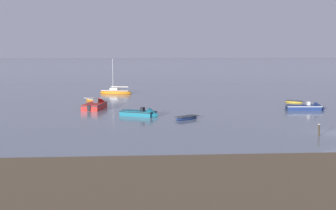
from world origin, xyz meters
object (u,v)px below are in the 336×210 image
at_px(rowboat_moored_3, 93,100).
at_px(motorboat_moored_3, 309,108).
at_px(sailboat_moored_0, 116,92).
at_px(mooring_post_left, 319,130).
at_px(rowboat_moored_4, 294,102).
at_px(motorboat_moored_0, 143,114).
at_px(rowboat_moored_0, 187,118).
at_px(motorboat_moored_2, 96,106).

xyz_separation_m(rowboat_moored_3, motorboat_moored_3, (31.71, -14.40, 0.08)).
distance_m(sailboat_moored_0, rowboat_moored_3, 14.08).
bearing_deg(motorboat_moored_3, mooring_post_left, -102.94).
bearing_deg(motorboat_moored_3, rowboat_moored_4, 88.42).
xyz_separation_m(sailboat_moored_0, rowboat_moored_4, (29.22, -18.20, -0.18)).
relative_size(sailboat_moored_0, motorboat_moored_0, 1.28).
bearing_deg(mooring_post_left, rowboat_moored_0, 132.67).
bearing_deg(motorboat_moored_2, rowboat_moored_0, -124.94).
height_order(sailboat_moored_0, rowboat_moored_4, sailboat_moored_0).
distance_m(motorboat_moored_3, mooring_post_left, 22.03).
height_order(motorboat_moored_0, mooring_post_left, mooring_post_left).
bearing_deg(motorboat_moored_3, sailboat_moored_0, 139.61).
bearing_deg(sailboat_moored_0, mooring_post_left, 130.52).
distance_m(motorboat_moored_0, mooring_post_left, 23.72).
xyz_separation_m(motorboat_moored_2, rowboat_moored_4, (31.51, 5.24, -0.19)).
relative_size(motorboat_moored_0, motorboat_moored_3, 0.97).
height_order(sailboat_moored_0, motorboat_moored_2, sailboat_moored_0).
bearing_deg(motorboat_moored_2, rowboat_moored_3, 18.94).
bearing_deg(rowboat_moored_3, motorboat_moored_3, 39.84).
bearing_deg(motorboat_moored_3, motorboat_moored_2, 175.88).
distance_m(sailboat_moored_0, mooring_post_left, 53.60).
xyz_separation_m(motorboat_moored_0, rowboat_moored_3, (-7.89, 19.13, -0.06)).
bearing_deg(motorboat_moored_3, motorboat_moored_0, -164.32).
relative_size(sailboat_moored_0, motorboat_moored_3, 1.24).
distance_m(rowboat_moored_0, sailboat_moored_0, 37.35).
xyz_separation_m(rowboat_moored_0, rowboat_moored_4, (19.58, 17.88, -0.03)).
height_order(rowboat_moored_0, motorboat_moored_0, motorboat_moored_0).
distance_m(rowboat_moored_0, rowboat_moored_4, 26.51).
bearing_deg(motorboat_moored_0, sailboat_moored_0, 127.08).
distance_m(sailboat_moored_0, motorboat_moored_3, 39.75).
bearing_deg(rowboat_moored_0, mooring_post_left, 90.66).
relative_size(motorboat_moored_0, rowboat_moored_4, 1.95).
bearing_deg(motorboat_moored_3, rowboat_moored_0, -152.06).
bearing_deg(motorboat_moored_0, rowboat_moored_0, -2.72).
bearing_deg(sailboat_moored_0, rowboat_moored_0, 121.72).
bearing_deg(rowboat_moored_4, motorboat_moored_0, 73.93).
relative_size(motorboat_moored_3, mooring_post_left, 4.10).
height_order(motorboat_moored_0, rowboat_moored_3, motorboat_moored_0).
relative_size(rowboat_moored_0, motorboat_moored_3, 0.62).
xyz_separation_m(motorboat_moored_0, rowboat_moored_4, (24.86, 14.55, -0.12)).
xyz_separation_m(motorboat_moored_0, motorboat_moored_3, (23.82, 4.73, 0.01)).
distance_m(motorboat_moored_2, rowboat_moored_3, 9.89).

